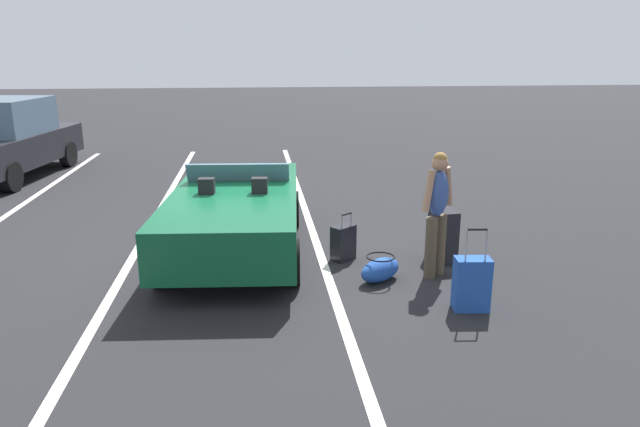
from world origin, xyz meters
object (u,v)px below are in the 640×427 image
(suitcase_small_carryon, at_px, (343,243))
(convertible_car, at_px, (237,210))
(traveler_person, at_px, (437,208))
(parked_sedan_near, at_px, (4,140))
(duffel_bag, at_px, (380,269))
(suitcase_medium_bright, at_px, (471,284))
(suitcase_large_black, at_px, (443,235))

(suitcase_small_carryon, bearing_deg, convertible_car, 26.15)
(traveler_person, height_order, parked_sedan_near, parked_sedan_near)
(parked_sedan_near, bearing_deg, convertible_car, 51.11)
(duffel_bag, bearing_deg, suitcase_medium_bright, -138.15)
(suitcase_large_black, xyz_separation_m, parked_sedan_near, (6.53, 8.34, 0.52))
(convertible_car, bearing_deg, suitcase_small_carryon, -111.29)
(suitcase_large_black, bearing_deg, convertible_car, 158.06)
(duffel_bag, height_order, parked_sedan_near, parked_sedan_near)
(convertible_car, height_order, suitcase_large_black, convertible_car)
(suitcase_medium_bright, bearing_deg, suitcase_small_carryon, 39.37)
(convertible_car, distance_m, suitcase_large_black, 3.03)
(suitcase_large_black, relative_size, parked_sedan_near, 0.23)
(suitcase_large_black, distance_m, traveler_person, 0.86)
(traveler_person, bearing_deg, convertible_car, 24.01)
(suitcase_medium_bright, bearing_deg, convertible_car, 52.64)
(traveler_person, xyz_separation_m, parked_sedan_near, (7.11, 8.04, -0.04))
(parked_sedan_near, bearing_deg, traveler_person, 55.63)
(convertible_car, height_order, traveler_person, traveler_person)
(suitcase_small_carryon, xyz_separation_m, parked_sedan_near, (6.36, 6.94, 0.64))
(suitcase_medium_bright, bearing_deg, traveler_person, 11.28)
(suitcase_small_carryon, distance_m, parked_sedan_near, 9.43)
(convertible_car, height_order, suitcase_medium_bright, convertible_car)
(duffel_bag, distance_m, traveler_person, 1.08)
(suitcase_medium_bright, xyz_separation_m, duffel_bag, (0.95, 0.85, -0.15))
(convertible_car, distance_m, duffel_bag, 2.45)
(convertible_car, distance_m, parked_sedan_near, 7.85)
(parked_sedan_near, bearing_deg, suitcase_small_carryon, 54.64)
(suitcase_small_carryon, relative_size, parked_sedan_near, 0.15)
(convertible_car, bearing_deg, suitcase_medium_bright, -128.75)
(suitcase_large_black, height_order, suitcase_small_carryon, suitcase_large_black)
(suitcase_large_black, relative_size, duffel_bag, 1.58)
(suitcase_large_black, bearing_deg, duffel_bag, -151.96)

